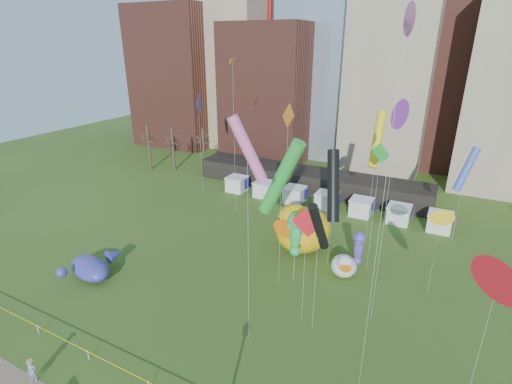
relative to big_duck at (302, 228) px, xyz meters
The scene contains 26 objects.
skyline 42.38m from the big_duck, 89.93° to the left, with size 101.00×23.00×68.00m.
pavilion 20.09m from the big_duck, 108.04° to the left, with size 38.00×6.00×3.20m, color black.
vendor_tents 13.24m from the big_duck, 95.20° to the left, with size 33.24×2.80×2.40m.
bare_trees 36.86m from the big_duck, 151.47° to the left, with size 8.44×6.44×8.50m.
caution_tape 23.16m from the big_duck, 95.49° to the right, with size 50.00×0.06×0.90m.
big_duck is the anchor object (origin of this frame).
small_duck 6.68m from the big_duck, 25.67° to the right, with size 3.48×3.91×2.74m.
seahorse_green 6.76m from the big_duck, 75.18° to the right, with size 1.66×2.04×7.57m.
seahorse_purple 7.34m from the big_duck, 17.49° to the right, with size 1.29×1.59×5.05m.
whale_inflatable 22.76m from the big_duck, 138.85° to the right, with size 5.94×6.99×2.40m.
woman 28.08m from the big_duck, 111.00° to the right, with size 0.64×0.42×1.75m, color silver.
kite_0 22.69m from the big_duck, 36.61° to the right, with size 2.08×2.16×10.70m.
kite_1 28.26m from the big_duck, 56.39° to the right, with size 0.73×1.54×24.47m.
kite_2 14.62m from the big_duck, 64.10° to the right, with size 1.48×2.63×11.73m.
kite_3 12.23m from the big_duck, ahead, with size 1.88×0.50×13.76m.
kite_4 12.73m from the big_duck, 37.39° to the left, with size 1.17×3.56×15.83m.
kite_5 24.95m from the big_duck, 155.44° to the left, with size 1.62×2.57×15.61m.
kite_6 22.05m from the big_duck, 152.93° to the left, with size 0.62×1.74×20.64m.
kite_7 19.81m from the big_duck, 40.35° to the right, with size 0.77×2.09×18.98m.
kite_8 13.30m from the big_duck, 67.95° to the right, with size 2.35×0.83×10.50m.
kite_9 20.08m from the big_duck, 84.42° to the right, with size 2.80×1.80×18.31m.
kite_10 7.31m from the big_duck, 19.70° to the right, with size 2.90×4.29×12.68m.
kite_11 11.22m from the big_duck, 85.41° to the right, with size 4.39×1.32×15.06m.
kite_12 14.91m from the big_duck, ahead, with size 1.46×0.71×8.83m.
kite_13 19.76m from the big_duck, 34.32° to the left, with size 2.46×2.94×11.79m.
kite_14 12.40m from the big_duck, 145.96° to the left, with size 2.15×1.76×16.46m.
Camera 1 is at (15.85, -14.10, 22.73)m, focal length 27.00 mm.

